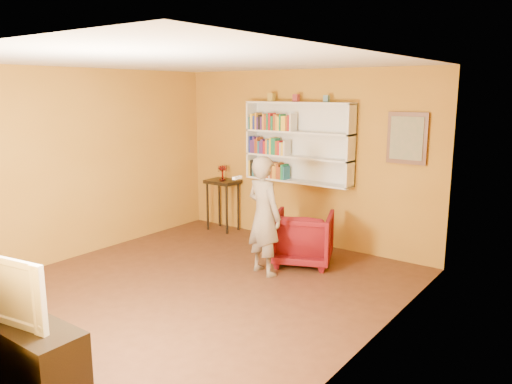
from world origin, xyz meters
TOP-DOWN VIEW (x-y plane):
  - room_shell at (0.00, 0.00)m, footprint 5.30×5.80m
  - bookshelf at (0.00, 2.41)m, footprint 1.80×0.29m
  - books_row_lower at (-0.52, 2.31)m, footprint 0.69×0.19m
  - books_row_middle at (-0.52, 2.30)m, footprint 0.70×0.19m
  - books_row_upper at (-0.46, 2.30)m, footprint 0.80×0.19m
  - ornament_left at (-0.50, 2.35)m, footprint 0.09×0.09m
  - ornament_centre at (-0.05, 2.35)m, footprint 0.08×0.08m
  - ornament_right at (0.47, 2.35)m, footprint 0.07×0.07m
  - framed_painting at (1.65, 2.46)m, footprint 0.55×0.05m
  - console_table at (-1.44, 2.25)m, footprint 0.54×0.41m
  - ruby_lustre at (-1.44, 2.25)m, footprint 0.16×0.16m
  - armchair at (0.56, 1.60)m, footprint 1.04×1.05m
  - person at (0.36, 0.95)m, footprint 0.65×0.51m
  - game_remote at (0.12, 0.70)m, footprint 0.04×0.15m
  - tv_cabinet at (0.09, -2.25)m, footprint 1.45×0.43m
  - television at (0.09, -2.25)m, footprint 1.00×0.29m

SIDE VIEW (x-z plane):
  - tv_cabinet at x=0.09m, z-range 0.00..0.52m
  - armchair at x=0.56m, z-range 0.00..0.74m
  - console_table at x=-1.44m, z-range 0.29..1.17m
  - person at x=0.36m, z-range 0.00..1.57m
  - television at x=0.09m, z-range 0.52..1.09m
  - room_shell at x=0.00m, z-range -0.42..2.46m
  - ruby_lustre at x=-1.44m, z-range 0.94..1.19m
  - books_row_lower at x=-0.52m, z-range 1.00..1.27m
  - game_remote at x=0.12m, z-range 1.28..1.31m
  - books_row_middle at x=-0.52m, z-range 1.38..1.64m
  - bookshelf at x=0.00m, z-range 0.98..2.21m
  - framed_painting at x=1.65m, z-range 1.40..2.10m
  - books_row_upper at x=-0.46m, z-range 1.76..2.03m
  - ornament_right at x=0.47m, z-range 2.21..2.32m
  - ornament_centre at x=-0.05m, z-range 2.21..2.33m
  - ornament_left at x=-0.50m, z-range 2.21..2.34m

